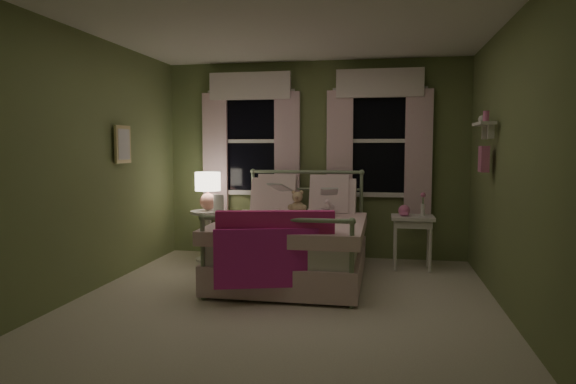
% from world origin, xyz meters
% --- Properties ---
extents(room_shell, '(4.20, 4.20, 4.20)m').
position_xyz_m(room_shell, '(0.00, 0.00, 1.30)').
color(room_shell, silver).
rests_on(room_shell, ground).
extents(bed, '(1.58, 2.04, 1.18)m').
position_xyz_m(bed, '(-0.07, 0.91, 0.38)').
color(bed, white).
rests_on(bed, ground).
extents(pink_throw, '(1.10, 0.40, 0.71)m').
position_xyz_m(pink_throw, '(-0.07, -0.12, 0.61)').
color(pink_throw, '#E22C84').
rests_on(pink_throw, bed).
extents(child_left, '(0.30, 0.26, 0.71)m').
position_xyz_m(child_left, '(-0.35, 1.33, 0.92)').
color(child_left, '#F7D1DD').
rests_on(child_left, bed).
extents(child_right, '(0.38, 0.30, 0.75)m').
position_xyz_m(child_right, '(0.21, 1.33, 0.95)').
color(child_right, '#F7D1DD').
rests_on(child_right, bed).
extents(book_left, '(0.23, 0.18, 0.26)m').
position_xyz_m(book_left, '(-0.35, 1.08, 0.96)').
color(book_left, beige).
rests_on(book_left, child_left).
extents(book_right, '(0.21, 0.14, 0.26)m').
position_xyz_m(book_right, '(0.21, 1.08, 0.92)').
color(book_right, beige).
rests_on(book_right, child_right).
extents(teddy_bear, '(0.23, 0.18, 0.31)m').
position_xyz_m(teddy_bear, '(-0.07, 1.17, 0.79)').
color(teddy_bear, tan).
rests_on(teddy_bear, bed).
extents(nightstand_left, '(0.46, 0.46, 0.65)m').
position_xyz_m(nightstand_left, '(-1.30, 1.57, 0.42)').
color(nightstand_left, white).
rests_on(nightstand_left, ground).
extents(table_lamp, '(0.33, 0.33, 0.49)m').
position_xyz_m(table_lamp, '(-1.30, 1.57, 0.95)').
color(table_lamp, '#EA9C8A').
rests_on(table_lamp, nightstand_left).
extents(book_nightstand, '(0.23, 0.27, 0.02)m').
position_xyz_m(book_nightstand, '(-1.20, 1.49, 0.66)').
color(book_nightstand, beige).
rests_on(book_nightstand, nightstand_left).
extents(nightstand_right, '(0.50, 0.40, 0.64)m').
position_xyz_m(nightstand_right, '(1.27, 1.54, 0.55)').
color(nightstand_right, white).
rests_on(nightstand_right, ground).
extents(pink_toy, '(0.14, 0.20, 0.14)m').
position_xyz_m(pink_toy, '(1.17, 1.54, 0.71)').
color(pink_toy, pink).
rests_on(pink_toy, nightstand_right).
extents(bud_vase, '(0.06, 0.06, 0.28)m').
position_xyz_m(bud_vase, '(1.39, 1.59, 0.79)').
color(bud_vase, white).
rests_on(bud_vase, nightstand_right).
extents(window_left, '(1.34, 0.13, 1.96)m').
position_xyz_m(window_left, '(-0.85, 2.03, 1.62)').
color(window_left, black).
rests_on(window_left, room_shell).
extents(window_right, '(1.34, 0.13, 1.96)m').
position_xyz_m(window_right, '(0.85, 2.03, 1.62)').
color(window_right, black).
rests_on(window_right, room_shell).
extents(wall_shelf, '(0.15, 0.50, 0.60)m').
position_xyz_m(wall_shelf, '(1.90, 0.70, 1.52)').
color(wall_shelf, white).
rests_on(wall_shelf, room_shell).
extents(framed_picture, '(0.03, 0.32, 0.42)m').
position_xyz_m(framed_picture, '(-1.95, 0.60, 1.50)').
color(framed_picture, beige).
rests_on(framed_picture, room_shell).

